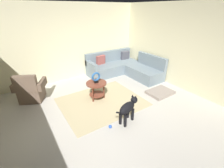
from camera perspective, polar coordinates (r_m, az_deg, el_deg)
The scene contains 11 objects.
ground_plane at distance 4.08m, azimuth -0.63°, elevation -12.30°, with size 6.00×6.00×0.10m, color #B7B2A8.
wall_back at distance 5.99m, azimuth -16.68°, elevation 14.22°, with size 6.00×0.12×2.70m, color beige.
wall_right at distance 5.50m, azimuth 26.51°, elevation 11.58°, with size 0.12×6.00×2.70m, color beige.
area_rug at distance 4.60m, azimuth -3.83°, elevation -6.55°, with size 2.30×1.90×0.01m, color tan.
sectional_couch at distance 6.39m, azimuth 4.47°, elevation 6.00°, with size 2.20×2.25×0.88m.
armchair at distance 5.11m, azimuth -27.87°, elevation -2.18°, with size 0.98×0.90×0.88m.
side_table at distance 4.58m, azimuth -5.77°, elevation -0.87°, with size 0.60×0.60×0.54m.
torus_sculpture at distance 4.45m, azimuth -5.94°, elevation 2.50°, with size 0.28×0.08×0.33m.
dog_bed_mat at distance 5.23m, azimuth 17.39°, elevation -2.96°, with size 0.80×0.60×0.09m, color gray.
dog at distance 3.70m, azimuth 5.96°, elevation -8.83°, with size 0.82×0.36×0.63m.
dog_toy_ball at distance 3.69m, azimuth -0.66°, elevation -15.47°, with size 0.08×0.08×0.08m, color blue.
Camera 1 is at (-1.73, -2.68, 2.50)m, focal length 24.70 mm.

